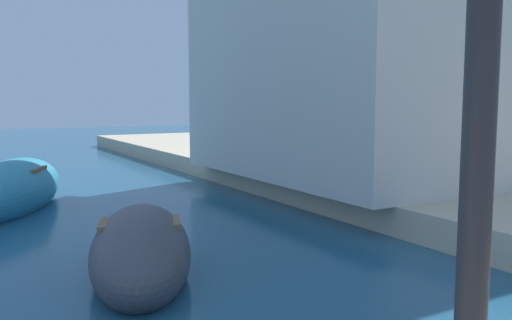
{
  "coord_description": "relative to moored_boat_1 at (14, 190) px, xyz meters",
  "views": [
    {
      "loc": [
        3.79,
        -4.5,
        2.22
      ],
      "look_at": [
        11.62,
        9.45,
        0.45
      ],
      "focal_mm": 38.84,
      "sensor_mm": 36.0,
      "label": 1
    }
  ],
  "objects": [
    {
      "name": "quayside_tree",
      "position": [
        9.77,
        -3.34,
        3.05
      ],
      "size": [
        2.78,
        2.78,
        4.31
      ],
      "color": "brown",
      "rests_on": "quay_promenade"
    },
    {
      "name": "moored_boat_1",
      "position": [
        0.0,
        0.0,
        0.0
      ],
      "size": [
        3.1,
        4.55,
        1.27
      ],
      "rotation": [
        0.0,
        0.0,
        1.14
      ],
      "color": "teal",
      "rests_on": "ground"
    },
    {
      "name": "moored_boat_6",
      "position": [
        0.9,
        -5.68,
        -0.05
      ],
      "size": [
        2.17,
        3.3,
        1.11
      ],
      "rotation": [
        0.0,
        0.0,
        1.24
      ],
      "color": "#3F3F47",
      "rests_on": "ground"
    }
  ]
}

